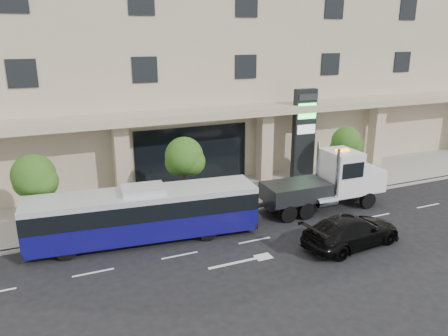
% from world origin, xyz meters
% --- Properties ---
extents(ground, '(120.00, 120.00, 0.00)m').
position_xyz_m(ground, '(0.00, 0.00, 0.00)').
color(ground, black).
rests_on(ground, ground).
extents(sidewalk, '(120.00, 6.00, 0.15)m').
position_xyz_m(sidewalk, '(0.00, 5.00, 0.07)').
color(sidewalk, gray).
rests_on(sidewalk, ground).
extents(curb, '(120.00, 0.30, 0.15)m').
position_xyz_m(curb, '(0.00, 2.00, 0.07)').
color(curb, gray).
rests_on(curb, ground).
extents(convention_center, '(60.00, 17.60, 20.00)m').
position_xyz_m(convention_center, '(-0.00, 15.42, 9.97)').
color(convention_center, tan).
rests_on(convention_center, ground).
extents(tree_left, '(2.27, 2.20, 4.22)m').
position_xyz_m(tree_left, '(-9.97, 3.59, 3.11)').
color(tree_left, '#422B19').
rests_on(tree_left, sidewalk).
extents(tree_mid, '(2.28, 2.20, 4.38)m').
position_xyz_m(tree_mid, '(-1.97, 3.59, 3.26)').
color(tree_mid, '#422B19').
rests_on(tree_mid, sidewalk).
extents(tree_right, '(2.10, 2.00, 4.04)m').
position_xyz_m(tree_right, '(9.53, 3.59, 3.04)').
color(tree_right, '#422B19').
rests_on(tree_right, sidewalk).
extents(city_bus, '(11.62, 3.57, 2.90)m').
position_xyz_m(city_bus, '(-5.09, 0.78, 1.47)').
color(city_bus, black).
rests_on(city_bus, ground).
extents(tow_truck, '(8.70, 2.32, 3.96)m').
position_xyz_m(tow_truck, '(6.10, 0.69, 1.63)').
color(tow_truck, '#2D3033').
rests_on(tow_truck, ground).
extents(black_sedan, '(5.61, 2.81, 1.57)m').
position_xyz_m(black_sedan, '(4.17, -3.85, 0.78)').
color(black_sedan, black).
rests_on(black_sedan, ground).
extents(signage_pylon, '(1.62, 0.67, 6.40)m').
position_xyz_m(signage_pylon, '(7.66, 5.97, 3.40)').
color(signage_pylon, black).
rests_on(signage_pylon, sidewalk).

